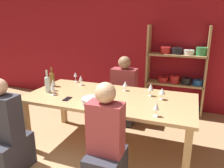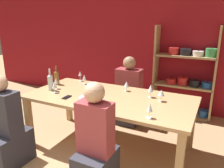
% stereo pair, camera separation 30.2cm
% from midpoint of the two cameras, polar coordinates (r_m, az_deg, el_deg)
% --- Properties ---
extents(wall_back_red, '(8.80, 0.06, 2.70)m').
position_cam_midpoint_polar(wall_back_red, '(4.60, 10.85, 10.75)').
color(wall_back_red, maroon).
rests_on(wall_back_red, ground_plane).
extents(shelf_unit, '(1.10, 0.30, 1.69)m').
position_cam_midpoint_polar(shelf_unit, '(4.36, 20.29, 1.09)').
color(shelf_unit, tan).
rests_on(shelf_unit, ground_plane).
extents(dining_table, '(2.28, 1.09, 0.78)m').
position_cam_midpoint_polar(dining_table, '(3.01, 2.03, -4.77)').
color(dining_table, tan).
rests_on(dining_table, ground_plane).
extents(mixing_bowl, '(0.28, 0.28, 0.09)m').
position_cam_midpoint_polar(mixing_bowl, '(2.72, -2.73, -4.22)').
color(mixing_bowl, '#B7BABC').
rests_on(mixing_bowl, dining_table).
extents(wine_bottle_green, '(0.08, 0.08, 0.30)m').
position_cam_midpoint_polar(wine_bottle_green, '(3.59, -11.97, 1.78)').
color(wine_bottle_green, brown).
rests_on(wine_bottle_green, dining_table).
extents(wine_bottle_dark, '(0.07, 0.07, 0.32)m').
position_cam_midpoint_polar(wine_bottle_dark, '(3.29, -13.32, 0.56)').
color(wine_bottle_dark, '#B2C6C1').
rests_on(wine_bottle_dark, dining_table).
extents(wine_glass_empty_a, '(0.07, 0.07, 0.17)m').
position_cam_midpoint_polar(wine_glass_empty_a, '(2.36, 13.51, -6.16)').
color(wine_glass_empty_a, white).
rests_on(wine_glass_empty_a, dining_table).
extents(wine_glass_empty_b, '(0.08, 0.08, 0.14)m').
position_cam_midpoint_polar(wine_glass_empty_b, '(3.19, 6.52, -0.14)').
color(wine_glass_empty_b, white).
rests_on(wine_glass_empty_b, dining_table).
extents(wine_glass_red_a, '(0.08, 0.08, 0.16)m').
position_cam_midpoint_polar(wine_glass_red_a, '(2.87, 15.73, -2.33)').
color(wine_glass_red_a, white).
rests_on(wine_glass_red_a, dining_table).
extents(wine_glass_empty_c, '(0.07, 0.07, 0.16)m').
position_cam_midpoint_polar(wine_glass_empty_c, '(3.53, -4.84, 1.66)').
color(wine_glass_empty_c, white).
rests_on(wine_glass_empty_c, dining_table).
extents(wine_glass_white_a, '(0.08, 0.08, 0.18)m').
position_cam_midpoint_polar(wine_glass_white_a, '(2.98, 12.96, -1.18)').
color(wine_glass_white_a, white).
rests_on(wine_glass_white_a, dining_table).
extents(wine_glass_white_b, '(0.07, 0.07, 0.17)m').
position_cam_midpoint_polar(wine_glass_white_b, '(3.16, -12.22, -0.40)').
color(wine_glass_white_b, white).
rests_on(wine_glass_white_b, dining_table).
extents(wine_glass_red_b, '(0.07, 0.07, 0.17)m').
position_cam_midpoint_polar(wine_glass_red_b, '(3.34, -11.91, 0.69)').
color(wine_glass_red_b, white).
rests_on(wine_glass_red_b, dining_table).
extents(wine_glass_empty_d, '(0.07, 0.07, 0.15)m').
position_cam_midpoint_polar(wine_glass_empty_d, '(2.49, 1.25, -4.69)').
color(wine_glass_empty_d, white).
rests_on(wine_glass_empty_d, dining_table).
extents(wine_glass_red_c, '(0.07, 0.07, 0.17)m').
position_cam_midpoint_polar(wine_glass_red_c, '(3.72, -6.05, 2.57)').
color(wine_glass_red_c, white).
rests_on(wine_glass_red_c, dining_table).
extents(cell_phone, '(0.08, 0.15, 0.01)m').
position_cam_midpoint_polar(cell_phone, '(2.96, -8.90, -3.49)').
color(cell_phone, black).
rests_on(cell_phone, dining_table).
extents(person_near_a, '(0.35, 0.43, 1.23)m').
position_cam_midpoint_polar(person_near_a, '(2.32, -0.36, -18.11)').
color(person_near_a, '#2D2D38').
rests_on(person_near_a, ground_plane).
extents(person_far_a, '(0.44, 0.55, 1.18)m').
position_cam_midpoint_polar(person_far_a, '(3.94, 6.54, -3.79)').
color(person_far_a, '#2D2D38').
rests_on(person_far_a, ground_plane).
extents(person_near_b, '(0.40, 0.50, 1.17)m').
position_cam_midpoint_polar(person_near_b, '(3.00, -23.19, -11.84)').
color(person_near_b, '#2D2D38').
rests_on(person_near_b, ground_plane).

